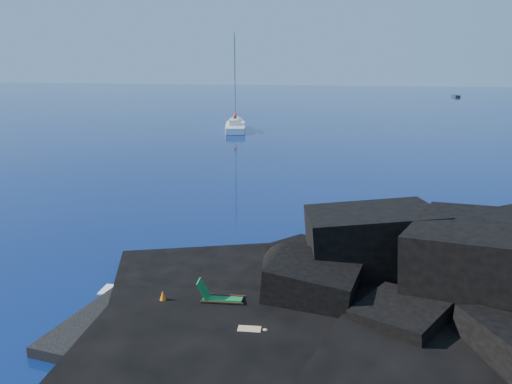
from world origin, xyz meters
TOP-DOWN VIEW (x-y plane):
  - ground at (0.00, 0.00)m, footprint 400.00×400.00m
  - headland at (13.00, 3.00)m, footprint 24.00×24.00m
  - beach at (4.50, 0.50)m, footprint 9.08×6.86m
  - surf_foam at (5.00, 5.00)m, footprint 10.00×8.00m
  - sailboat at (-7.95, 50.73)m, footprint 5.46×12.20m
  - deck_chair at (5.00, 1.72)m, footprint 1.63×0.86m
  - towel at (6.35, 0.05)m, footprint 2.07×1.15m
  - sunbather at (6.35, 0.05)m, footprint 1.92×0.69m
  - marker_cone at (2.96, 1.28)m, footprint 0.53×0.53m
  - distant_boat_a at (31.59, 131.57)m, footprint 1.69×4.16m

SIDE VIEW (x-z plane):
  - ground at x=0.00m, z-range 0.00..0.00m
  - headland at x=13.00m, z-range -1.80..1.80m
  - beach at x=4.50m, z-range -0.35..0.35m
  - surf_foam at x=5.00m, z-range -0.03..0.03m
  - sailboat at x=-7.95m, z-range -6.27..6.27m
  - distant_boat_a at x=31.59m, z-range -0.27..0.27m
  - towel at x=6.35m, z-range 0.35..0.40m
  - sunbather at x=6.35m, z-range 0.40..0.67m
  - marker_cone at x=2.96m, z-range 0.35..0.98m
  - deck_chair at x=5.00m, z-range 0.35..1.42m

